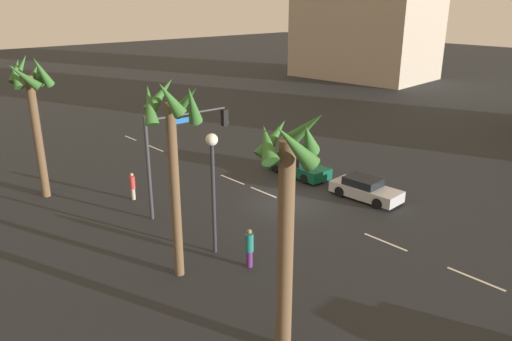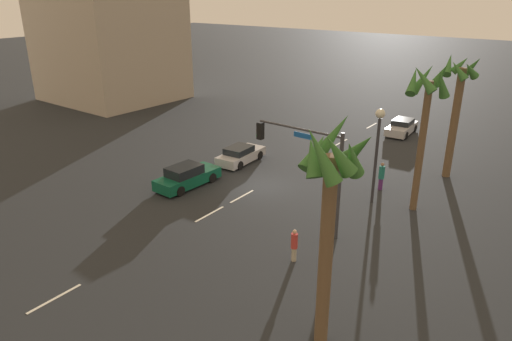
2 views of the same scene
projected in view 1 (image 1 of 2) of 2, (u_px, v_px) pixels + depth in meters
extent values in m
plane|color=#232628|center=(287.00, 202.00, 29.31)|extent=(220.00, 220.00, 0.00)
cube|color=silver|center=(475.00, 279.00, 21.29)|extent=(2.57, 0.14, 0.01)
cube|color=silver|center=(385.00, 242.00, 24.51)|extent=(2.47, 0.14, 0.01)
cube|color=silver|center=(263.00, 192.00, 30.79)|extent=(2.33, 0.14, 0.01)
cube|color=silver|center=(232.00, 180.00, 32.94)|extent=(2.42, 0.14, 0.01)
cube|color=silver|center=(155.00, 148.00, 39.86)|extent=(2.51, 0.14, 0.01)
cube|color=silver|center=(131.00, 138.00, 42.70)|extent=(1.97, 0.14, 0.01)
cube|color=#B7B7BC|center=(366.00, 191.00, 29.65)|extent=(4.35, 1.94, 0.65)
cube|color=black|center=(363.00, 181.00, 29.64)|extent=(2.12, 1.61, 0.46)
cylinder|color=black|center=(392.00, 196.00, 29.37)|extent=(0.65, 0.25, 0.64)
cylinder|color=black|center=(378.00, 204.00, 28.29)|extent=(0.65, 0.25, 0.64)
cylinder|color=black|center=(355.00, 185.00, 31.13)|extent=(0.65, 0.25, 0.64)
cylinder|color=black|center=(340.00, 192.00, 30.05)|extent=(0.65, 0.25, 0.64)
cube|color=#0F5138|center=(298.00, 168.00, 33.63)|extent=(4.71, 1.96, 0.71)
cube|color=black|center=(296.00, 158.00, 33.62)|extent=(2.30, 1.63, 0.60)
cylinder|color=black|center=(322.00, 174.00, 33.13)|extent=(0.65, 0.25, 0.64)
cylinder|color=black|center=(305.00, 179.00, 32.16)|extent=(0.65, 0.25, 0.64)
cylinder|color=black|center=(293.00, 163.00, 35.23)|extent=(0.65, 0.25, 0.64)
cylinder|color=black|center=(275.00, 168.00, 34.26)|extent=(0.65, 0.25, 0.64)
cylinder|color=#38383D|center=(149.00, 169.00, 26.16)|extent=(0.20, 0.20, 5.75)
cylinder|color=#38383D|center=(187.00, 114.00, 26.81)|extent=(0.30, 5.04, 0.12)
cube|color=black|center=(224.00, 118.00, 28.53)|extent=(0.33, 0.33, 0.95)
sphere|color=#360503|center=(227.00, 112.00, 28.54)|extent=(0.20, 0.20, 0.20)
sphere|color=#392605|center=(227.00, 117.00, 28.64)|extent=(0.20, 0.20, 0.20)
sphere|color=green|center=(227.00, 122.00, 28.74)|extent=(0.20, 0.20, 0.20)
cube|color=#1959B2|center=(183.00, 120.00, 26.77)|extent=(0.08, 1.10, 0.28)
cylinder|color=#2D2D33|center=(214.00, 201.00, 22.68)|extent=(0.18, 0.18, 5.28)
sphere|color=#F2EACC|center=(212.00, 140.00, 21.72)|extent=(0.56, 0.56, 0.56)
cylinder|color=#B2A58C|center=(133.00, 194.00, 29.61)|extent=(0.27, 0.27, 0.70)
cylinder|color=#BF3833|center=(132.00, 182.00, 29.36)|extent=(0.36, 0.36, 0.77)
sphere|color=tan|center=(132.00, 175.00, 29.20)|extent=(0.21, 0.21, 0.21)
cylinder|color=#59266B|center=(249.00, 259.00, 22.16)|extent=(0.37, 0.37, 0.78)
cylinder|color=#1E7266|center=(249.00, 243.00, 21.89)|extent=(0.50, 0.50, 0.85)
sphere|color=#8C664C|center=(249.00, 232.00, 21.71)|extent=(0.23, 0.23, 0.23)
cylinder|color=brown|center=(38.00, 138.00, 29.02)|extent=(0.49, 0.49, 7.33)
cone|color=#38702D|center=(20.00, 70.00, 28.29)|extent=(0.74, 1.47, 1.88)
cone|color=#38702D|center=(16.00, 71.00, 27.79)|extent=(1.25, 1.30, 1.49)
cone|color=#38702D|center=(16.00, 76.00, 27.34)|extent=(1.22, 0.60, 1.47)
cone|color=#38702D|center=(24.00, 76.00, 26.91)|extent=(1.40, 1.81, 1.67)
cone|color=#38702D|center=(42.00, 71.00, 27.44)|extent=(1.23, 1.56, 1.91)
cone|color=#38702D|center=(41.00, 76.00, 28.20)|extent=(1.40, 0.70, 1.32)
cone|color=#38702D|center=(34.00, 75.00, 28.42)|extent=(1.16, 1.19, 1.39)
cylinder|color=brown|center=(175.00, 194.00, 20.42)|extent=(0.41, 0.41, 7.62)
cone|color=#38702D|center=(161.00, 95.00, 19.73)|extent=(0.72, 1.56, 1.57)
cone|color=#38702D|center=(150.00, 105.00, 18.94)|extent=(1.31, 0.97, 1.64)
cone|color=#38702D|center=(170.00, 99.00, 18.43)|extent=(1.10, 1.33, 1.49)
cone|color=#38702D|center=(192.00, 105.00, 19.10)|extent=(1.38, 1.44, 1.79)
cone|color=#38702D|center=(186.00, 101.00, 19.84)|extent=(1.70, 0.86, 1.59)
cylinder|color=brown|center=(285.00, 253.00, 15.82)|extent=(0.52, 0.52, 7.48)
cone|color=#38702D|center=(273.00, 138.00, 15.14)|extent=(0.69, 1.39, 1.40)
cone|color=#38702D|center=(267.00, 143.00, 14.47)|extent=(1.40, 1.11, 1.27)
cone|color=#38702D|center=(295.00, 146.00, 13.84)|extent=(1.23, 1.56, 1.55)
cone|color=#38702D|center=(308.00, 139.00, 14.39)|extent=(1.12, 1.35, 1.30)
cone|color=#38702D|center=(304.00, 129.00, 15.17)|extent=(1.73, 0.83, 1.56)
cube|color=#B2A38E|center=(367.00, 11.00, 72.44)|extent=(20.04, 14.48, 19.24)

